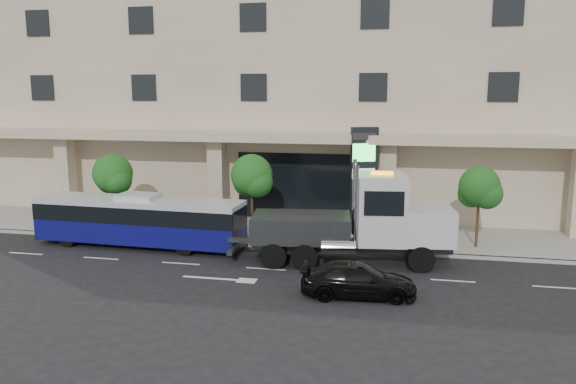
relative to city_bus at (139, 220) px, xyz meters
name	(u,v)px	position (x,y,z in m)	size (l,w,h in m)	color
ground	(273,259)	(7.12, -0.82, -1.38)	(120.00, 120.00, 0.00)	black
sidewalk	(294,232)	(7.12, 4.18, -1.31)	(120.00, 6.00, 0.15)	gray
curb	(282,246)	(7.12, 1.18, -1.31)	(120.00, 0.30, 0.15)	gray
convention_center	(322,60)	(7.12, 14.60, 8.59)	(60.00, 17.60, 20.00)	tan
tree_left	(113,176)	(-2.85, 2.77, 1.73)	(2.27, 2.20, 4.22)	#422B19
tree_mid	(252,178)	(5.15, 2.77, 1.88)	(2.28, 2.20, 4.38)	#422B19
tree_right	(480,190)	(16.65, 2.77, 1.65)	(2.10, 2.00, 4.04)	#422B19
city_bus	(139,220)	(0.00, 0.00, 0.00)	(10.81, 2.72, 2.72)	black
tow_truck	(361,222)	(11.13, -0.62, 0.53)	(10.28, 3.57, 4.65)	#2D3033
black_sedan	(358,280)	(11.40, -4.87, -0.74)	(1.80, 4.42, 1.28)	black
signage_pylon	(364,179)	(10.87, 4.79, 1.68)	(1.51, 0.99, 5.74)	black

